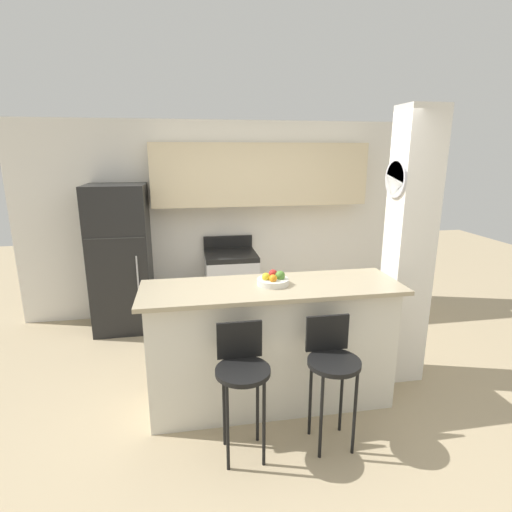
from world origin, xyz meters
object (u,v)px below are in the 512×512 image
object	(u,v)px
bar_stool_left	(242,371)
trash_bin	(171,316)
stove_range	(231,286)
bar_stool_right	(332,362)
refrigerator	(121,259)
fruit_bowl	(273,280)

from	to	relation	value
bar_stool_left	trash_bin	xyz separation A→B (m)	(-0.58, 2.19, -0.47)
bar_stool_left	trash_bin	size ratio (longest dim) A/B	2.58
stove_range	bar_stool_right	bearing A→B (deg)	-78.96
stove_range	bar_stool_left	size ratio (longest dim) A/B	1.09
stove_range	refrigerator	bearing A→B (deg)	-179.67
stove_range	fruit_bowl	bearing A→B (deg)	-85.24
bar_stool_left	stove_range	bearing A→B (deg)	85.39
refrigerator	fruit_bowl	distance (m)	2.37
bar_stool_right	trash_bin	world-z (taller)	bar_stool_right
stove_range	bar_stool_left	world-z (taller)	stove_range
bar_stool_left	refrigerator	bearing A→B (deg)	115.48
refrigerator	stove_range	xyz separation A→B (m)	(1.34, 0.01, -0.44)
refrigerator	bar_stool_left	world-z (taller)	refrigerator
stove_range	bar_stool_right	size ratio (longest dim) A/B	1.09
refrigerator	stove_range	world-z (taller)	refrigerator
refrigerator	fruit_bowl	world-z (taller)	refrigerator
bar_stool_left	trash_bin	world-z (taller)	bar_stool_left
refrigerator	bar_stool_right	xyz separation A→B (m)	(1.81, -2.41, -0.23)
stove_range	fruit_bowl	xyz separation A→B (m)	(0.15, -1.83, 0.67)
refrigerator	bar_stool_left	distance (m)	2.68
fruit_bowl	trash_bin	xyz separation A→B (m)	(-0.93, 1.61, -0.94)
stove_range	bar_stool_left	distance (m)	2.43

